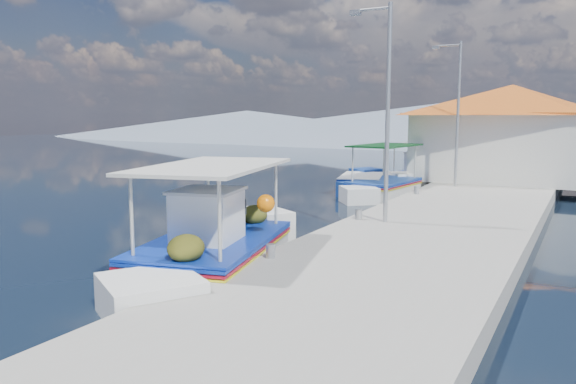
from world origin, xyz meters
The scene contains 11 objects.
ground centered at (0.00, 0.00, 0.00)m, with size 160.00×160.00×0.00m, color black.
quay centered at (5.90, 6.00, 0.25)m, with size 5.00×44.00×0.50m, color #99968F.
bollards centered at (3.80, 5.25, 0.65)m, with size 0.20×17.20×0.30m.
main_caique centered at (2.33, -2.90, 0.51)m, with size 3.63×7.88×2.67m.
caique_green_canopy centered at (1.77, 10.22, 0.37)m, with size 2.44×6.59×2.48m.
caique_blue_hull centered at (0.34, 11.27, 0.30)m, with size 2.87×5.98×1.10m.
caique_far centered at (2.09, 14.72, 0.44)m, with size 2.36×6.72×2.36m.
harbor_building centered at (6.20, 15.00, 2.78)m, with size 10.49×10.49×4.40m.
lamp_post_near centered at (4.51, 2.00, 3.85)m, with size 1.21×0.14×6.00m.
lamp_post_far centered at (4.51, 11.00, 3.85)m, with size 1.21×0.14×6.00m.
mountain_ridge centered at (6.54, 56.00, 2.04)m, with size 171.40×96.00×5.50m.
Camera 1 is at (9.59, -12.77, 3.48)m, focal length 34.52 mm.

